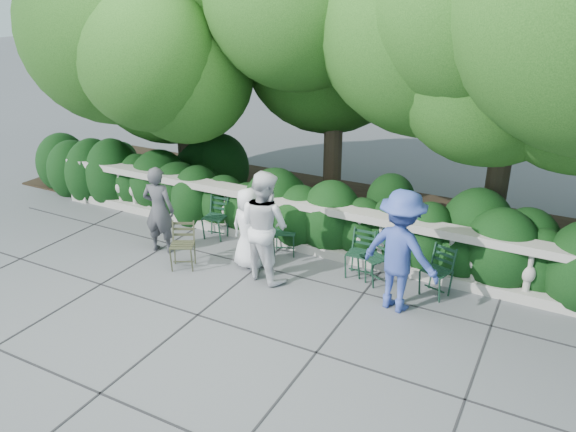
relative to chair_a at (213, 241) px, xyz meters
The scene contains 14 objects.
ground 2.26m from the chair_a, 35.44° to the right, with size 90.00×90.00×0.00m, color #4F5157.
balustrade 1.97m from the chair_a, 14.79° to the left, with size 12.00×0.44×1.00m.
shrub_hedge 2.50m from the chair_a, 42.44° to the left, with size 15.00×2.60×1.70m, color black, non-canonical shape.
tree_canopy 5.06m from the chair_a, 36.61° to the left, with size 15.04×6.52×6.78m.
chair_a is the anchor object (origin of this frame).
chair_c 3.27m from the chair_a, ahead, with size 0.44×0.48×0.84m, color black, non-canonical shape.
chair_d 1.58m from the chair_a, ahead, with size 0.44×0.48×0.84m, color black, non-canonical shape.
chair_e 3.07m from the chair_a, ahead, with size 0.44×0.48×0.84m, color black, non-canonical shape.
chair_f 4.33m from the chair_a, ahead, with size 0.44×0.48×0.84m, color black, non-canonical shape.
chair_weathered 1.33m from the chair_a, 78.12° to the right, with size 0.44×0.48×0.84m, color black, non-canonical shape.
person_businessman 1.52m from the chair_a, 25.13° to the right, with size 0.72×0.47×1.47m, color white.
person_woman_grey 1.29m from the chair_a, 126.12° to the right, with size 0.60×0.40×1.65m, color #3F3F44.
person_casual_man 2.05m from the chair_a, 25.35° to the right, with size 0.93×0.72×1.91m, color silver.
person_older_blue 4.11m from the chair_a, ahead, with size 1.25×0.72×1.93m, color #324597.
Camera 1 is at (4.15, -6.80, 4.68)m, focal length 35.00 mm.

